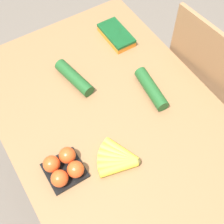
# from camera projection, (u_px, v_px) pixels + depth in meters

# --- Properties ---
(ground_plane) EXTENTS (12.00, 12.00, 0.00)m
(ground_plane) POSITION_uv_depth(u_px,v_px,m) (112.00, 178.00, 1.93)
(ground_plane) COLOR #665B51
(dining_table) EXTENTS (1.28, 0.88, 0.73)m
(dining_table) POSITION_uv_depth(u_px,v_px,m) (112.00, 127.00, 1.39)
(dining_table) COLOR olive
(dining_table) RESTS_ON ground_plane
(chair) EXTENTS (0.45, 0.43, 0.98)m
(chair) POSITION_uv_depth(u_px,v_px,m) (204.00, 87.00, 1.68)
(chair) COLOR #8E6642
(chair) RESTS_ON ground_plane
(banana_bunch) EXTENTS (0.16, 0.17, 0.03)m
(banana_bunch) POSITION_uv_depth(u_px,v_px,m) (119.00, 159.00, 1.19)
(banana_bunch) COLOR brown
(banana_bunch) RESTS_ON dining_table
(tomato_pack) EXTENTS (0.14, 0.14, 0.07)m
(tomato_pack) POSITION_uv_depth(u_px,v_px,m) (64.00, 167.00, 1.15)
(tomato_pack) COLOR black
(tomato_pack) RESTS_ON dining_table
(carrot_bag) EXTENTS (0.20, 0.10, 0.04)m
(carrot_bag) POSITION_uv_depth(u_px,v_px,m) (116.00, 35.00, 1.54)
(carrot_bag) COLOR orange
(carrot_bag) RESTS_ON dining_table
(cucumber_near) EXTENTS (0.22, 0.08, 0.06)m
(cucumber_near) POSITION_uv_depth(u_px,v_px,m) (151.00, 89.00, 1.35)
(cucumber_near) COLOR #1E5123
(cucumber_near) RESTS_ON dining_table
(cucumber_far) EXTENTS (0.22, 0.09, 0.06)m
(cucumber_far) POSITION_uv_depth(u_px,v_px,m) (74.00, 78.00, 1.39)
(cucumber_far) COLOR #1E5123
(cucumber_far) RESTS_ON dining_table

